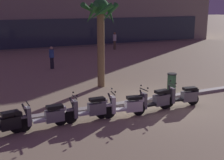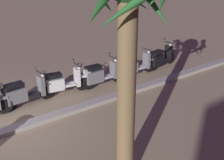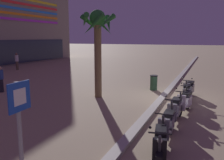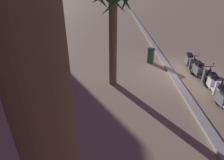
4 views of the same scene
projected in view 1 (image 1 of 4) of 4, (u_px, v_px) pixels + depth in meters
name	position (u px, v px, depth m)	size (l,w,h in m)	color
ground_plane	(161.00, 102.00, 14.12)	(200.00, 200.00, 0.00)	#9E896B
curb_strip	(156.00, 99.00, 14.42)	(60.00, 0.36, 0.12)	#ADA89E
scooter_black_mid_centre	(2.00, 124.00, 10.34)	(1.75, 0.63, 1.17)	black
scooter_grey_lead_nearest	(47.00, 116.00, 11.06)	(1.85, 0.56, 1.04)	black
scooter_grey_mid_rear	(90.00, 109.00, 11.76)	(1.80, 0.56, 1.17)	black
scooter_white_far_back	(127.00, 106.00, 12.18)	(1.78, 0.63, 1.17)	black
scooter_grey_mid_front	(156.00, 100.00, 12.82)	(1.83, 0.56, 1.17)	black
scooter_grey_second_in_line	(184.00, 96.00, 13.44)	(1.76, 0.61, 1.17)	black
palm_tree_by_mall_entrance	(101.00, 23.00, 15.97)	(1.98, 2.02, 4.71)	olive
pedestrian_window_shopping	(115.00, 40.00, 30.57)	(0.46, 0.36, 1.73)	brown
pedestrian_strolling_near_curb	(52.00, 57.00, 21.32)	(0.34, 0.34, 1.57)	black
litter_bin	(172.00, 82.00, 15.77)	(0.48, 0.48, 0.95)	#2D5638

